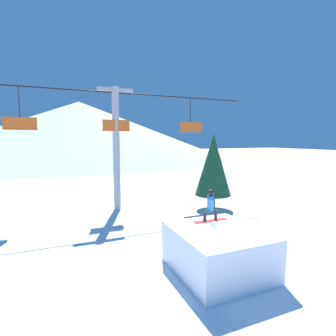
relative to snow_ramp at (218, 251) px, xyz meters
The scene contains 6 objects.
ground_plane 0.92m from the snow_ramp, 15.68° to the right, with size 220.00×220.00×0.00m, color white.
mountain_ridge 65.96m from the snow_ramp, 89.60° to the left, with size 76.45×76.45×14.66m.
snow_ramp is the anchor object (origin of this frame).
snowboarder 1.78m from the snow_ramp, 73.81° to the left, with size 1.46×0.28×1.29m.
chairlift 10.94m from the snow_ramp, 98.91° to the left, with size 19.99×0.48×8.37m.
pine_tree_near 9.12m from the snow_ramp, 58.63° to the left, with size 2.48×2.48×5.25m.
Camera 1 is at (-5.76, -7.67, 4.88)m, focal length 28.00 mm.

